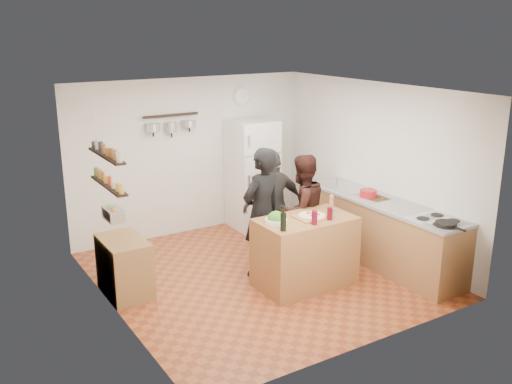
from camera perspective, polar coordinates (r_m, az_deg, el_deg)
room_shell at (r=7.74m, az=-1.12°, el=1.22°), size 4.20×4.20×4.20m
prep_island at (r=7.43m, az=4.92°, el=-5.96°), size 1.25×0.72×0.91m
pizza_board at (r=7.30m, az=5.61°, el=-2.50°), size 0.42×0.34×0.02m
pizza at (r=7.29m, az=5.61°, el=-2.36°), size 0.34×0.34×0.02m
salad_bowl at (r=7.07m, az=2.03°, el=-2.91°), size 0.27×0.27×0.05m
wine_bottle at (r=6.79m, az=2.75°, el=-3.00°), size 0.07×0.07×0.22m
wine_glass_near at (r=7.04m, az=5.86°, el=-2.57°), size 0.07×0.07×0.17m
wine_glass_far at (r=7.23m, az=7.37°, el=-2.16°), size 0.07×0.07×0.16m
pepper_mill at (r=7.55m, az=7.54°, el=-1.28°), size 0.06×0.06×0.18m
salt_canister at (r=7.34m, az=7.46°, el=-2.06°), size 0.07×0.07×0.12m
person_left at (r=7.56m, az=0.59°, el=-2.06°), size 0.72×0.55×1.76m
person_center at (r=7.94m, az=4.59°, el=-1.87°), size 0.81×0.65×1.59m
person_back at (r=8.16m, az=1.74°, el=-1.31°), size 0.97×0.49×1.59m
counter_run at (r=8.27m, az=12.51°, el=-3.99°), size 0.63×2.63×0.90m
stove_top at (r=7.51m, az=17.75°, el=-2.75°), size 0.60×0.62×0.02m
skillet at (r=7.31m, az=18.46°, el=-3.06°), size 0.26×0.26×0.05m
sink at (r=8.72m, az=8.84°, el=0.48°), size 0.50×0.80×0.03m
cutting_board at (r=8.26m, az=11.75°, el=-0.60°), size 0.30×0.40×0.02m
red_bowl at (r=8.26m, az=11.16°, el=-0.13°), size 0.24×0.24×0.10m
fridge at (r=9.43m, az=-0.37°, el=1.79°), size 0.70×0.68×1.80m
wall_clock at (r=9.48m, az=-1.44°, el=9.55°), size 0.30×0.03×0.30m
spice_shelf_lower at (r=6.75m, az=-14.53°, el=0.63°), size 0.12×1.00×0.02m
spice_shelf_upper at (r=6.67m, az=-14.74°, el=3.53°), size 0.12×1.00×0.02m
produce_basket at (r=6.86m, az=-14.08°, el=-2.15°), size 0.18×0.35×0.14m
side_table at (r=7.38m, az=-13.01°, el=-7.28°), size 0.50×0.80×0.73m
pot_rack at (r=8.85m, az=-8.51°, el=7.59°), size 0.90×0.04×0.04m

